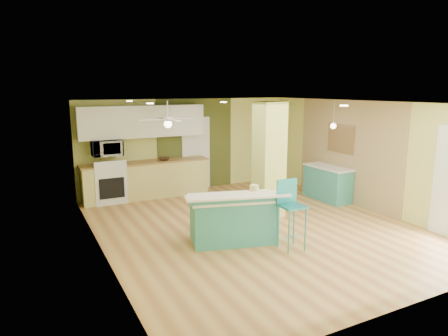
{
  "coord_description": "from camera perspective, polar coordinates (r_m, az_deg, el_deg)",
  "views": [
    {
      "loc": [
        -4.1,
        -6.61,
        2.77
      ],
      "look_at": [
        -0.5,
        0.4,
        1.2
      ],
      "focal_mm": 32.0,
      "sensor_mm": 36.0,
      "label": 1
    }
  ],
  "objects": [
    {
      "name": "floor",
      "position": [
        8.26,
        4.38,
        -8.37
      ],
      "size": [
        6.0,
        7.0,
        0.01
      ],
      "primitive_type": "cube",
      "color": "#9C6536",
      "rests_on": "ground"
    },
    {
      "name": "ceiling",
      "position": [
        7.78,
        4.66,
        9.31
      ],
      "size": [
        6.0,
        7.0,
        0.01
      ],
      "primitive_type": "cube",
      "color": "white",
      "rests_on": "wall_back"
    },
    {
      "name": "wall_back",
      "position": [
        11.02,
        -5.1,
        3.33
      ],
      "size": [
        6.0,
        0.01,
        2.5
      ],
      "primitive_type": "cube",
      "color": "#D2D471",
      "rests_on": "floor"
    },
    {
      "name": "wall_front",
      "position": [
        5.36,
        24.67,
        -6.24
      ],
      "size": [
        6.0,
        0.01,
        2.5
      ],
      "primitive_type": "cube",
      "color": "#D2D471",
      "rests_on": "floor"
    },
    {
      "name": "wall_left",
      "position": [
        6.87,
        -17.37,
        -2.01
      ],
      "size": [
        0.01,
        7.0,
        2.5
      ],
      "primitive_type": "cube",
      "color": "#D2D471",
      "rests_on": "floor"
    },
    {
      "name": "wall_right",
      "position": [
        9.82,
        19.63,
        1.74
      ],
      "size": [
        0.01,
        7.0,
        2.5
      ],
      "primitive_type": "cube",
      "color": "#D2D471",
      "rests_on": "floor"
    },
    {
      "name": "wood_panel",
      "position": [
        10.22,
        17.13,
        2.25
      ],
      "size": [
        0.02,
        3.4,
        2.5
      ],
      "primitive_type": "cube",
      "color": "#927853",
      "rests_on": "floor"
    },
    {
      "name": "olive_accent",
      "position": [
        11.08,
        -4.1,
        3.39
      ],
      "size": [
        2.2,
        0.02,
        2.5
      ],
      "primitive_type": "cube",
      "color": "#484E1F",
      "rests_on": "floor"
    },
    {
      "name": "interior_door",
      "position": [
        11.09,
        -4.03,
        2.09
      ],
      "size": [
        0.82,
        0.05,
        2.0
      ],
      "primitive_type": "cube",
      "color": "white",
      "rests_on": "floor"
    },
    {
      "name": "column",
      "position": [
        8.68,
        6.44,
        1.15
      ],
      "size": [
        0.55,
        0.55,
        2.5
      ],
      "primitive_type": "cube",
      "color": "#C3CC5E",
      "rests_on": "floor"
    },
    {
      "name": "kitchen_run",
      "position": [
        10.46,
        -11.0,
        -1.61
      ],
      "size": [
        3.25,
        0.63,
        0.94
      ],
      "color": "#D0C36C",
      "rests_on": "floor"
    },
    {
      "name": "stove",
      "position": [
        10.24,
        -16.09,
        -2.19
      ],
      "size": [
        0.76,
        0.66,
        1.08
      ],
      "color": "white",
      "rests_on": "floor"
    },
    {
      "name": "upper_cabinets",
      "position": [
        10.35,
        -11.5,
        6.53
      ],
      "size": [
        3.2,
        0.34,
        0.8
      ],
      "primitive_type": "cube",
      "color": "white",
      "rests_on": "wall_back"
    },
    {
      "name": "microwave",
      "position": [
        10.08,
        -16.37,
        2.75
      ],
      "size": [
        0.7,
        0.48,
        0.39
      ],
      "primitive_type": "imported",
      "color": "white",
      "rests_on": "wall_back"
    },
    {
      "name": "ceiling_fan",
      "position": [
        9.14,
        -8.03,
        6.85
      ],
      "size": [
        1.41,
        1.41,
        0.61
      ],
      "color": "silver",
      "rests_on": "ceiling"
    },
    {
      "name": "pendant_lamp",
      "position": [
        10.02,
        15.34,
        5.83
      ],
      "size": [
        0.14,
        0.14,
        0.69
      ],
      "color": "silver",
      "rests_on": "ceiling"
    },
    {
      "name": "wall_decor",
      "position": [
        10.31,
        16.36,
        4.05
      ],
      "size": [
        0.03,
        0.9,
        0.7
      ],
      "primitive_type": "cube",
      "color": "brown",
      "rests_on": "wood_panel"
    },
    {
      "name": "peninsula",
      "position": [
        7.34,
        1.36,
        -7.14
      ],
      "size": [
        1.9,
        1.38,
        0.97
      ],
      "rotation": [
        0.0,
        0.0,
        -0.27
      ],
      "color": "teal",
      "rests_on": "floor"
    },
    {
      "name": "bar_stool",
      "position": [
        7.04,
        9.36,
        -4.95
      ],
      "size": [
        0.42,
        0.42,
        1.22
      ],
      "rotation": [
        0.0,
        0.0,
        -0.03
      ],
      "color": "teal",
      "rests_on": "floor"
    },
    {
      "name": "side_counter",
      "position": [
        10.4,
        14.55,
        -2.08
      ],
      "size": [
        0.56,
        1.32,
        0.85
      ],
      "color": "teal",
      "rests_on": "floor"
    },
    {
      "name": "fruit_bowl",
      "position": [
        10.46,
        -8.54,
        1.3
      ],
      "size": [
        0.38,
        0.38,
        0.07
      ],
      "primitive_type": "imported",
      "rotation": [
        0.0,
        0.0,
        -0.34
      ],
      "color": "#372316",
      "rests_on": "kitchen_run"
    },
    {
      "name": "canister",
      "position": [
        7.42,
        4.32,
        -3.09
      ],
      "size": [
        0.17,
        0.17,
        0.18
      ],
      "primitive_type": "cylinder",
      "color": "yellow",
      "rests_on": "peninsula"
    }
  ]
}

